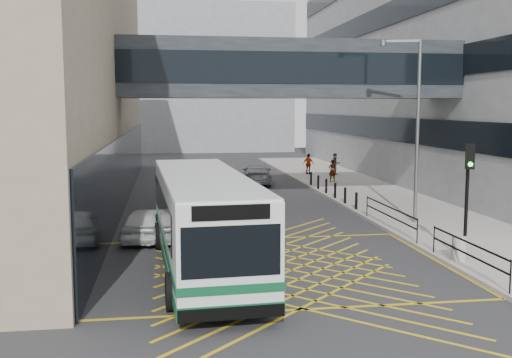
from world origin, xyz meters
name	(u,v)px	position (x,y,z in m)	size (l,w,h in m)	color
ground	(273,267)	(0.00, 0.00, 0.00)	(120.00, 120.00, 0.00)	#333335
building_far	(178,80)	(-2.00, 60.00, 9.00)	(28.00, 16.00, 18.00)	gray
skybridge	(289,70)	(3.00, 12.00, 7.50)	(20.00, 4.10, 3.00)	#2B3035
pavement	(374,196)	(9.00, 15.00, 0.08)	(6.00, 54.00, 0.16)	#ACA79E
box_junction	(273,266)	(0.00, 0.00, 0.00)	(12.00, 9.00, 0.01)	gold
bus	(203,219)	(-2.43, -0.02, 1.77)	(3.42, 11.90, 3.30)	white
car_white	(146,223)	(-4.50, 4.99, 0.69)	(1.79, 4.36, 1.39)	white
car_dark	(207,193)	(-1.39, 13.52, 0.68)	(1.70, 4.35, 1.36)	black
car_silver	(257,174)	(2.79, 22.17, 0.77)	(2.09, 4.95, 1.54)	#94959C
traffic_light	(468,185)	(6.71, -0.80, 2.84)	(0.32, 0.49, 4.12)	black
street_lamp	(414,120)	(7.68, 6.26, 4.94)	(1.90, 0.68, 8.40)	slate
litter_bin	(459,248)	(6.50, -0.74, 0.59)	(0.50, 0.50, 0.87)	#ADA89E
kerb_railings	(420,227)	(6.15, 1.78, 0.88)	(0.05, 12.54, 1.00)	black
bollards	(331,188)	(6.25, 15.00, 0.61)	(0.14, 10.14, 0.90)	black
pedestrian_a	(332,171)	(8.18, 21.51, 0.95)	(0.63, 0.45, 1.58)	gray
pedestrian_b	(335,164)	(9.67, 25.87, 1.01)	(0.83, 0.48, 1.70)	gray
pedestrian_c	(309,164)	(7.67, 26.64, 0.97)	(0.96, 0.46, 1.62)	gray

